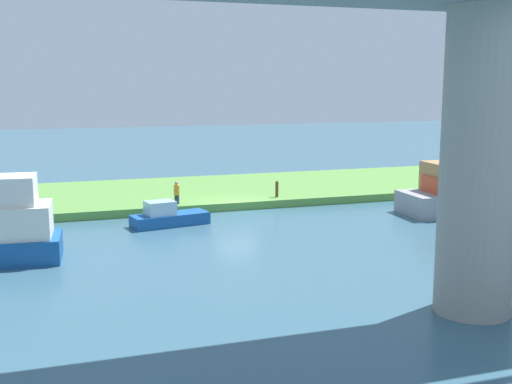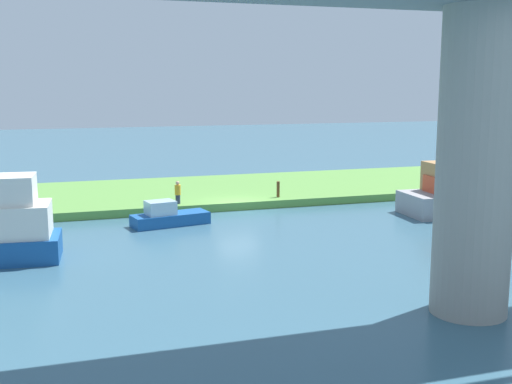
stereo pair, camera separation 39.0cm
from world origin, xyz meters
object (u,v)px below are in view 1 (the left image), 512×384
object	(u,v)px
bridge_pylon	(480,164)
riverboat_paddlewheel	(168,217)
person_on_bank	(177,192)
mooring_post	(277,189)
pontoon_yellow	(486,181)

from	to	relation	value
bridge_pylon	riverboat_paddlewheel	distance (m)	18.60
bridge_pylon	person_on_bank	xyz separation A→B (m)	(6.07, -20.02, -3.84)
mooring_post	bridge_pylon	bearing A→B (deg)	88.64
person_on_bank	mooring_post	bearing A→B (deg)	-177.30
bridge_pylon	riverboat_paddlewheel	world-z (taller)	bridge_pylon
person_on_bank	mooring_post	world-z (taller)	person_on_bank
bridge_pylon	pontoon_yellow	size ratio (longest dim) A/B	1.01
mooring_post	pontoon_yellow	size ratio (longest dim) A/B	0.10
mooring_post	pontoon_yellow	distance (m)	12.80
bridge_pylon	mooring_post	size ratio (longest dim) A/B	9.94
person_on_bank	pontoon_yellow	xyz separation A→B (m)	(-17.82, 5.68, 0.66)
bridge_pylon	mooring_post	distance (m)	20.74
person_on_bank	mooring_post	distance (m)	6.56
mooring_post	riverboat_paddlewheel	world-z (taller)	mooring_post
bridge_pylon	mooring_post	world-z (taller)	bridge_pylon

